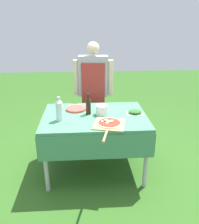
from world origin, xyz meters
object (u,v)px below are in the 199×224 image
at_px(water_bottle, 59,109).
at_px(herb_container, 135,112).
at_px(person_cook, 93,86).
at_px(mixing_tub, 102,110).
at_px(plate_stack, 76,109).
at_px(prep_table, 95,122).
at_px(pizza_on_peel, 109,124).
at_px(oil_bottle, 88,106).

distance_m(water_bottle, herb_container, 0.89).
xyz_separation_m(person_cook, mixing_tub, (0.07, -0.72, -0.09)).
bearing_deg(mixing_tub, plate_stack, 150.51).
bearing_deg(prep_table, mixing_tub, 14.75).
xyz_separation_m(pizza_on_peel, herb_container, (0.34, 0.30, 0.01)).
xyz_separation_m(pizza_on_peel, mixing_tub, (-0.05, 0.31, 0.04)).
height_order(prep_table, person_cook, person_cook).
bearing_deg(herb_container, pizza_on_peel, -138.78).
relative_size(oil_bottle, water_bottle, 0.93).
relative_size(herb_container, plate_stack, 0.80).
relative_size(prep_table, person_cook, 0.81).
distance_m(oil_bottle, water_bottle, 0.36).
bearing_deg(plate_stack, water_bottle, -118.78).
xyz_separation_m(herb_container, mixing_tub, (-0.40, 0.01, 0.03)).
height_order(water_bottle, mixing_tub, water_bottle).
distance_m(herb_container, mixing_tub, 0.40).
xyz_separation_m(water_bottle, herb_container, (0.88, 0.13, -0.11)).
height_order(pizza_on_peel, plate_stack, pizza_on_peel).
xyz_separation_m(prep_table, pizza_on_peel, (0.14, -0.29, 0.10)).
xyz_separation_m(person_cook, water_bottle, (-0.41, -0.86, -0.02)).
height_order(person_cook, pizza_on_peel, person_cook).
distance_m(prep_table, herb_container, 0.50).
xyz_separation_m(herb_container, plate_stack, (-0.70, 0.18, -0.01)).
relative_size(pizza_on_peel, plate_stack, 2.36).
height_order(mixing_tub, plate_stack, mixing_tub).
bearing_deg(water_bottle, oil_bottle, 26.80).
xyz_separation_m(water_bottle, mixing_tub, (0.48, 0.14, -0.07)).
bearing_deg(prep_table, pizza_on_peel, -63.90).
bearing_deg(water_bottle, mixing_tub, 16.27).
bearing_deg(pizza_on_peel, person_cook, 110.83).
distance_m(pizza_on_peel, herb_container, 0.46).
height_order(oil_bottle, mixing_tub, oil_bottle).
bearing_deg(pizza_on_peel, mixing_tub, 113.87).
bearing_deg(herb_container, oil_bottle, 176.68).
bearing_deg(pizza_on_peel, oil_bottle, 136.54).
distance_m(prep_table, plate_stack, 0.31).
distance_m(prep_table, mixing_tub, 0.17).
bearing_deg(person_cook, mixing_tub, 100.16).
height_order(oil_bottle, herb_container, oil_bottle).
bearing_deg(water_bottle, person_cook, 64.35).
height_order(prep_table, pizza_on_peel, pizza_on_peel).
distance_m(pizza_on_peel, oil_bottle, 0.40).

